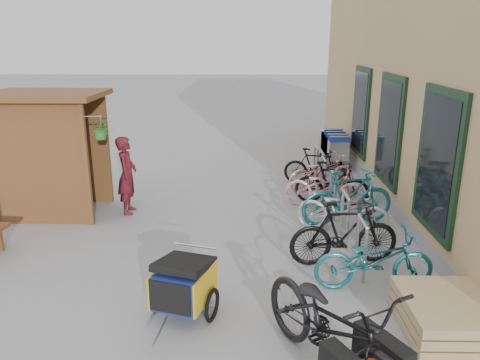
{
  "coord_description": "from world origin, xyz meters",
  "views": [
    {
      "loc": [
        0.64,
        -6.29,
        3.37
      ],
      "look_at": [
        0.5,
        1.5,
        1.0
      ],
      "focal_mm": 35.0,
      "sensor_mm": 36.0,
      "label": 1
    }
  ],
  "objects_px": {
    "kiosk": "(45,137)",
    "cargo_bike": "(334,329)",
    "bike_3": "(348,197)",
    "bike_5": "(332,183)",
    "bike_0": "(374,260)",
    "bike_4": "(325,187)",
    "bike_6": "(321,172)",
    "person_kiosk": "(127,175)",
    "bike_7": "(315,167)",
    "bike_2": "(343,209)",
    "pallet_stack": "(446,315)",
    "child_trailer": "(183,283)",
    "bike_1": "(344,233)",
    "shopping_carts": "(333,144)"
  },
  "relations": [
    {
      "from": "kiosk",
      "to": "cargo_bike",
      "type": "bearing_deg",
      "value": -44.53
    },
    {
      "from": "bike_3",
      "to": "bike_5",
      "type": "distance_m",
      "value": 1.12
    },
    {
      "from": "bike_0",
      "to": "bike_5",
      "type": "relative_size",
      "value": 1.07
    },
    {
      "from": "bike_4",
      "to": "bike_6",
      "type": "bearing_deg",
      "value": 5.91
    },
    {
      "from": "person_kiosk",
      "to": "bike_7",
      "type": "distance_m",
      "value": 4.42
    },
    {
      "from": "bike_2",
      "to": "bike_4",
      "type": "xyz_separation_m",
      "value": [
        -0.11,
        1.33,
        -0.0
      ]
    },
    {
      "from": "pallet_stack",
      "to": "child_trailer",
      "type": "xyz_separation_m",
      "value": [
        -3.16,
        0.3,
        0.24
      ]
    },
    {
      "from": "pallet_stack",
      "to": "bike_6",
      "type": "relative_size",
      "value": 0.74
    },
    {
      "from": "bike_1",
      "to": "kiosk",
      "type": "bearing_deg",
      "value": 60.97
    },
    {
      "from": "bike_1",
      "to": "bike_2",
      "type": "xyz_separation_m",
      "value": [
        0.23,
        1.25,
        -0.08
      ]
    },
    {
      "from": "bike_2",
      "to": "child_trailer",
      "type": "bearing_deg",
      "value": 154.09
    },
    {
      "from": "person_kiosk",
      "to": "bike_6",
      "type": "xyz_separation_m",
      "value": [
        4.07,
        1.5,
        -0.35
      ]
    },
    {
      "from": "person_kiosk",
      "to": "bike_0",
      "type": "relative_size",
      "value": 0.94
    },
    {
      "from": "person_kiosk",
      "to": "bike_0",
      "type": "height_order",
      "value": "person_kiosk"
    },
    {
      "from": "cargo_bike",
      "to": "pallet_stack",
      "type": "bearing_deg",
      "value": 0.43
    },
    {
      "from": "shopping_carts",
      "to": "bike_6",
      "type": "distance_m",
      "value": 2.47
    },
    {
      "from": "bike_5",
      "to": "kiosk",
      "type": "bearing_deg",
      "value": 108.86
    },
    {
      "from": "bike_0",
      "to": "bike_6",
      "type": "height_order",
      "value": "bike_0"
    },
    {
      "from": "bike_2",
      "to": "bike_0",
      "type": "bearing_deg",
      "value": -161.66
    },
    {
      "from": "person_kiosk",
      "to": "bike_3",
      "type": "height_order",
      "value": "person_kiosk"
    },
    {
      "from": "bike_1",
      "to": "cargo_bike",
      "type": "bearing_deg",
      "value": 159.19
    },
    {
      "from": "bike_1",
      "to": "bike_4",
      "type": "xyz_separation_m",
      "value": [
        0.11,
        2.58,
        -0.08
      ]
    },
    {
      "from": "child_trailer",
      "to": "bike_2",
      "type": "distance_m",
      "value": 3.67
    },
    {
      "from": "shopping_carts",
      "to": "bike_2",
      "type": "relative_size",
      "value": 1.11
    },
    {
      "from": "person_kiosk",
      "to": "bike_4",
      "type": "bearing_deg",
      "value": -87.48
    },
    {
      "from": "bike_3",
      "to": "bike_6",
      "type": "height_order",
      "value": "bike_3"
    },
    {
      "from": "kiosk",
      "to": "bike_4",
      "type": "xyz_separation_m",
      "value": [
        5.51,
        0.44,
        -1.12
      ]
    },
    {
      "from": "bike_5",
      "to": "bike_7",
      "type": "height_order",
      "value": "bike_5"
    },
    {
      "from": "person_kiosk",
      "to": "bike_3",
      "type": "relative_size",
      "value": 0.87
    },
    {
      "from": "person_kiosk",
      "to": "bike_6",
      "type": "height_order",
      "value": "person_kiosk"
    },
    {
      "from": "kiosk",
      "to": "bike_1",
      "type": "bearing_deg",
      "value": -21.64
    },
    {
      "from": "bike_2",
      "to": "bike_1",
      "type": "bearing_deg",
      "value": -173.12
    },
    {
      "from": "bike_0",
      "to": "bike_6",
      "type": "distance_m",
      "value": 4.43
    },
    {
      "from": "bike_7",
      "to": "bike_1",
      "type": "bearing_deg",
      "value": -166.46
    },
    {
      "from": "child_trailer",
      "to": "bike_4",
      "type": "height_order",
      "value": "bike_4"
    },
    {
      "from": "child_trailer",
      "to": "bike_1",
      "type": "relative_size",
      "value": 0.82
    },
    {
      "from": "child_trailer",
      "to": "bike_0",
      "type": "bearing_deg",
      "value": 32.09
    },
    {
      "from": "pallet_stack",
      "to": "bike_7",
      "type": "relative_size",
      "value": 0.81
    },
    {
      "from": "bike_2",
      "to": "bike_4",
      "type": "height_order",
      "value": "bike_2"
    },
    {
      "from": "person_kiosk",
      "to": "bike_2",
      "type": "height_order",
      "value": "person_kiosk"
    },
    {
      "from": "kiosk",
      "to": "cargo_bike",
      "type": "distance_m",
      "value": 6.78
    },
    {
      "from": "kiosk",
      "to": "shopping_carts",
      "type": "bearing_deg",
      "value": 31.97
    },
    {
      "from": "person_kiosk",
      "to": "bike_6",
      "type": "bearing_deg",
      "value": -72.79
    },
    {
      "from": "bike_2",
      "to": "bike_6",
      "type": "bearing_deg",
      "value": 17.66
    },
    {
      "from": "bike_3",
      "to": "bike_5",
      "type": "relative_size",
      "value": 1.16
    },
    {
      "from": "bike_4",
      "to": "cargo_bike",
      "type": "bearing_deg",
      "value": -177.6
    },
    {
      "from": "pallet_stack",
      "to": "child_trailer",
      "type": "bearing_deg",
      "value": 174.63
    },
    {
      "from": "kiosk",
      "to": "shopping_carts",
      "type": "distance_m",
      "value": 7.46
    },
    {
      "from": "person_kiosk",
      "to": "bike_5",
      "type": "xyz_separation_m",
      "value": [
        4.15,
        0.54,
        -0.31
      ]
    },
    {
      "from": "pallet_stack",
      "to": "bike_5",
      "type": "relative_size",
      "value": 0.78
    }
  ]
}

